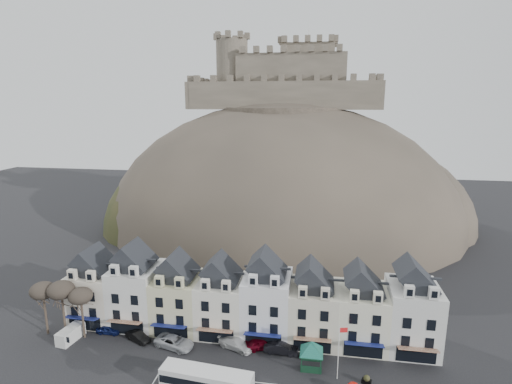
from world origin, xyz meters
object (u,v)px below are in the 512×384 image
car_maroon (262,343)px  car_charcoal (281,348)px  bus_shelter (312,347)px  car_white (236,343)px  car_black (138,337)px  car_silver (174,342)px  bus (206,381)px  flagpole (339,349)px  car_navy (109,330)px  white_van (71,334)px

car_maroon → car_charcoal: size_ratio=0.97×
bus_shelter → car_white: bearing=166.9°
bus_shelter → car_maroon: size_ratio=1.30×
car_charcoal → car_white: bearing=92.1°
car_black → car_silver: bearing=-70.8°
car_black → car_maroon: size_ratio=0.89×
car_maroon → bus: bearing=131.8°
flagpole → car_black: (-28.34, 3.59, -3.51)m
car_navy → car_maroon: car_maroon is taller
car_white → car_charcoal: (6.40, -0.05, 0.02)m
bus → flagpole: flagpole is taller
car_charcoal → flagpole: bearing=-116.0°
white_van → car_black: size_ratio=1.08×
flagpole → car_silver: (-22.58, 3.01, -3.39)m
bus → flagpole: 16.50m
bus → car_silver: bearing=136.3°
white_van → bus_shelter: bearing=7.3°
white_van → car_black: white_van is taller
car_maroon → car_charcoal: bearing=-122.2°
car_navy → bus: bearing=-119.8°
car_navy → car_white: (19.60, -0.51, 0.14)m
car_silver → car_maroon: bearing=-67.8°
car_white → car_maroon: (3.58, 0.51, 0.03)m
bus_shelter → white_van: size_ratio=1.36×
bus_shelter → car_charcoal: size_ratio=1.26×
car_navy → car_silver: car_silver is taller
white_van → car_navy: bearing=37.0°
bus → car_navy: bearing=156.7°
car_navy → car_silver: (10.96, -1.67, 0.18)m
car_silver → car_navy: bearing=95.8°
bus → car_maroon: bus is taller
car_maroon → bus_shelter: bearing=-133.8°
car_white → flagpole: bearing=-85.4°
car_silver → flagpole: bearing=-83.2°
bus_shelter → car_silver: 19.38m
car_navy → car_white: size_ratio=0.69×
white_van → car_navy: (4.53, 2.50, -0.35)m
bus → car_black: (-12.87, 8.78, -1.06)m
flagpole → car_silver: 23.03m
white_van → car_white: size_ratio=0.85×
bus → bus_shelter: bearing=35.1°
car_charcoal → car_silver: bearing=96.8°
white_van → car_charcoal: size_ratio=0.93×
white_van → car_white: bearing=12.8°
flagpole → white_van: size_ratio=1.66×
car_silver → car_maroon: 12.33m
flagpole → car_black: flagpole is taller
flagpole → car_white: (-13.94, 4.16, -3.42)m
car_navy → car_maroon: (23.18, 0.00, 0.17)m
white_van → car_maroon: bearing=13.2°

